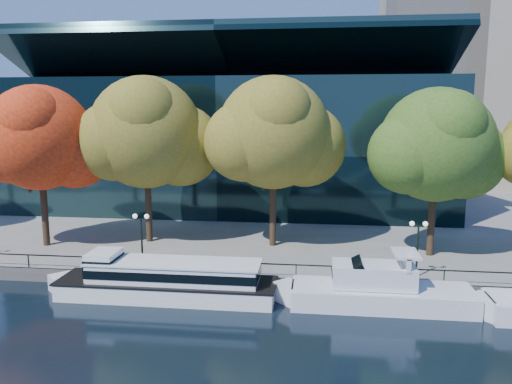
# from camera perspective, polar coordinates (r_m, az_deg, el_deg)

# --- Properties ---
(ground) EXTENTS (160.00, 160.00, 0.00)m
(ground) POSITION_cam_1_polar(r_m,az_deg,el_deg) (33.51, -4.47, -12.86)
(ground) COLOR black
(ground) RESTS_ON ground
(promenade) EXTENTS (90.00, 67.08, 1.00)m
(promenade) POSITION_cam_1_polar(r_m,az_deg,el_deg) (68.13, 1.56, -0.82)
(promenade) COLOR slate
(promenade) RESTS_ON ground
(railing) EXTENTS (88.20, 0.08, 0.99)m
(railing) POSITION_cam_1_polar(r_m,az_deg,el_deg) (35.85, -3.48, -8.04)
(railing) COLOR black
(railing) RESTS_ON promenade
(convention_building) EXTENTS (50.00, 24.57, 21.43)m
(convention_building) POSITION_cam_1_polar(r_m,az_deg,el_deg) (63.12, -2.44, 5.68)
(convention_building) COLOR black
(convention_building) RESTS_ON ground
(tour_boat) EXTENTS (16.30, 3.64, 3.09)m
(tour_boat) POSITION_cam_1_polar(r_m,az_deg,el_deg) (35.01, -10.75, -9.70)
(tour_boat) COLOR white
(tour_boat) RESTS_ON ground
(cruiser_near) EXTENTS (12.89, 3.32, 3.74)m
(cruiser_near) POSITION_cam_1_polar(r_m,az_deg,el_deg) (33.78, 13.30, -10.80)
(cruiser_near) COLOR silver
(cruiser_near) RESTS_ON ground
(tree_1) EXTENTS (11.06, 9.07, 13.74)m
(tree_1) POSITION_cam_1_polar(r_m,az_deg,el_deg) (45.75, -23.35, 5.47)
(tree_1) COLOR black
(tree_1) RESTS_ON promenade
(tree_2) EXTENTS (12.15, 9.96, 14.56)m
(tree_2) POSITION_cam_1_polar(r_m,az_deg,el_deg) (44.36, -12.25, 6.41)
(tree_2) COLOR black
(tree_2) RESTS_ON promenade
(tree_3) EXTENTS (11.86, 9.72, 14.48)m
(tree_3) POSITION_cam_1_polar(r_m,az_deg,el_deg) (42.01, 2.25, 6.51)
(tree_3) COLOR black
(tree_3) RESTS_ON promenade
(tree_4) EXTENTS (11.19, 9.18, 13.41)m
(tree_4) POSITION_cam_1_polar(r_m,az_deg,el_deg) (41.65, 20.14, 4.82)
(tree_4) COLOR black
(tree_4) RESTS_ON promenade
(lamp_1) EXTENTS (1.26, 0.36, 4.03)m
(lamp_1) POSITION_cam_1_polar(r_m,az_deg,el_deg) (38.17, -12.98, -4.00)
(lamp_1) COLOR black
(lamp_1) RESTS_ON promenade
(lamp_2) EXTENTS (1.26, 0.36, 4.03)m
(lamp_2) POSITION_cam_1_polar(r_m,az_deg,el_deg) (36.64, 18.04, -4.79)
(lamp_2) COLOR black
(lamp_2) RESTS_ON promenade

